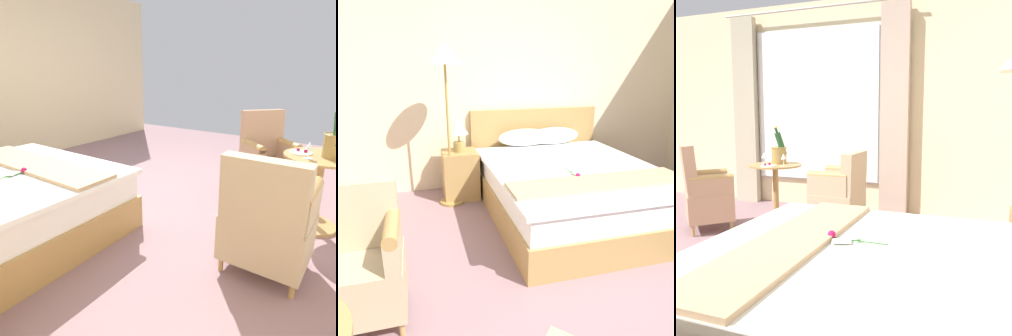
{
  "view_description": "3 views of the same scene",
  "coord_description": "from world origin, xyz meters",
  "views": [
    {
      "loc": [
        -2.13,
        2.67,
        1.41
      ],
      "look_at": [
        -0.96,
        1.02,
        0.75
      ],
      "focal_mm": 32.0,
      "sensor_mm": 36.0,
      "label": 1
    },
    {
      "loc": [
        -1.17,
        -1.23,
        1.62
      ],
      "look_at": [
        -0.54,
        1.07,
        0.85
      ],
      "focal_mm": 35.0,
      "sensor_mm": 36.0,
      "label": 2
    },
    {
      "loc": [
        2.19,
        2.22,
        1.29
      ],
      "look_at": [
        -0.89,
        1.05,
        0.83
      ],
      "focal_mm": 40.0,
      "sensor_mm": 36.0,
      "label": 3
    }
  ],
  "objects": [
    {
      "name": "nightstand",
      "position": [
        -0.7,
        2.63,
        0.3
      ],
      "size": [
        0.44,
        0.41,
        0.6
      ],
      "color": "#A7814A",
      "rests_on": "ground"
    },
    {
      "name": "bed",
      "position": [
        0.38,
        1.9,
        0.32
      ],
      "size": [
        1.77,
        2.28,
        1.03
      ],
      "color": "#A7814A",
      "rests_on": "ground"
    },
    {
      "name": "bedside_lamp",
      "position": [
        -0.7,
        2.63,
        0.85
      ],
      "size": [
        0.23,
        0.23,
        0.39
      ],
      "color": "olive",
      "rests_on": "nightstand"
    },
    {
      "name": "floor_lamp_brass",
      "position": [
        -0.84,
        2.48,
        1.58
      ],
      "size": [
        0.4,
        0.4,
        1.83
      ],
      "color": "olive",
      "rests_on": "ground"
    },
    {
      "name": "armchair_by_window",
      "position": [
        -1.62,
        0.74,
        0.41
      ],
      "size": [
        0.59,
        0.51,
        0.9
      ],
      "color": "#A7814A",
      "rests_on": "ground"
    },
    {
      "name": "wall_headboard_side",
      "position": [
        0.0,
        3.06,
        1.41
      ],
      "size": [
        5.41,
        0.12,
        2.83
      ],
      "color": "beige",
      "rests_on": "ground"
    }
  ]
}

